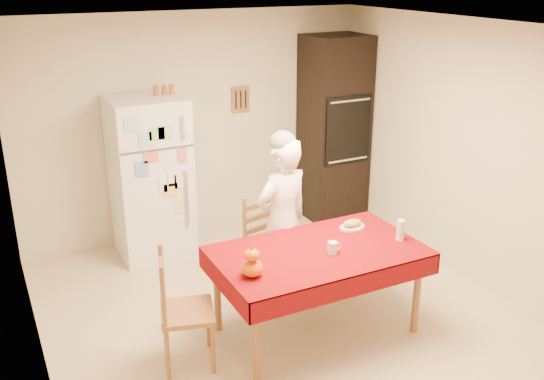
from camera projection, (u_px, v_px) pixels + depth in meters
floor at (289, 320)px, 5.34m from camera, size 4.50×4.50×0.00m
room_shell at (291, 143)px, 4.77m from camera, size 4.02×4.52×2.51m
refrigerator at (150, 178)px, 6.34m from camera, size 0.75×0.74×1.70m
oven_cabinet at (334, 129)px, 7.25m from camera, size 0.70×0.62×2.20m
dining_table at (318, 258)px, 4.96m from camera, size 1.70×1.00×0.76m
chair_far at (267, 241)px, 5.70m from camera, size 0.51×0.49×0.95m
chair_left at (178, 307)px, 4.60m from camera, size 0.50×0.51×0.95m
seated_woman at (282, 222)px, 5.43m from camera, size 0.64×0.49×1.56m
coffee_mug at (332, 248)px, 4.86m from camera, size 0.08×0.08×0.10m
pumpkin_lower at (252, 268)px, 4.50m from camera, size 0.17×0.17×0.13m
pumpkin_upper at (252, 255)px, 4.46m from camera, size 0.12×0.12×0.09m
wine_glass at (400, 230)px, 5.09m from camera, size 0.07×0.07×0.18m
bread_plate at (352, 227)px, 5.34m from camera, size 0.24×0.24×0.02m
bread_loaf at (352, 223)px, 5.33m from camera, size 0.18×0.10×0.06m
spice_jar_left at (156, 90)px, 6.13m from camera, size 0.05×0.05×0.10m
spice_jar_mid at (164, 90)px, 6.16m from camera, size 0.05×0.05×0.10m
spice_jar_right at (171, 89)px, 6.20m from camera, size 0.05×0.05×0.10m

